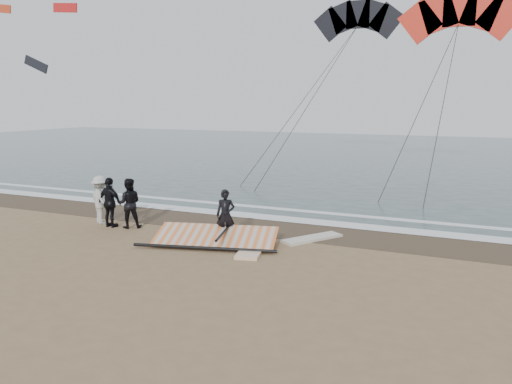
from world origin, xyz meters
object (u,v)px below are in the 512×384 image
Objects in this scene: board_white at (254,247)px; sail_rig at (216,238)px; man_main at (226,215)px; board_cream at (312,238)px.

sail_rig is at bearing 167.67° from board_white.
man_main is 1.63m from board_white.
board_white is at bearing -43.80° from man_main.
board_cream is (1.41, 1.73, -0.00)m from board_white.
sail_rig is at bearing -119.75° from man_main.
man_main reaches higher than board_cream.
board_cream is (2.70, 1.17, -0.82)m from man_main.
board_white is at bearing -94.53° from board_cream.
sail_rig is (-2.79, -1.72, 0.15)m from board_cream.
man_main is at bearing -122.08° from board_cream.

